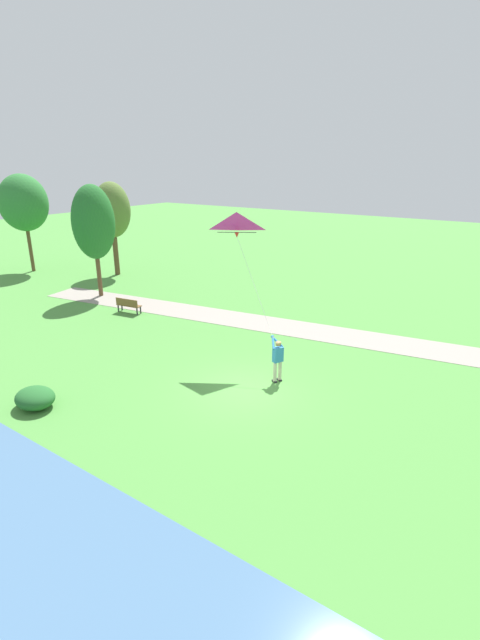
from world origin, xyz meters
name	(u,v)px	position (x,y,z in m)	size (l,w,h in m)	color
ground_plane	(245,389)	(0.00, 0.00, 0.00)	(120.00, 120.00, 0.00)	#4C8E3D
walkway_path	(286,327)	(6.95, 2.00, 0.01)	(2.40, 32.00, 0.02)	gray
person_kite_flyer	(278,357)	(1.30, -0.68, 1.05)	(0.51, 0.63, 1.83)	#232328
flying_kite	(237,225)	(2.52, 2.09, 5.79)	(1.73, 3.33, 4.53)	#E02D9E
park_bench_near_walkway	(128,305)	(3.92, 10.64, 0.51)	(0.67, 1.55, 0.88)	brown
tree_horizon_far	(23,203)	(7.00, 24.89, 5.28)	(3.51, 3.82, 7.42)	brown
tree_treeline_right	(94,223)	(5.39, 14.81, 4.69)	(2.74, 2.38, 6.99)	brown
tree_lakeside_far	(112,211)	(9.99, 18.46, 4.83)	(2.60, 2.83, 6.90)	brown
lakeside_shrub	(35,398)	(-5.26, 5.41, 0.36)	(1.27, 1.51, 0.72)	#236028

